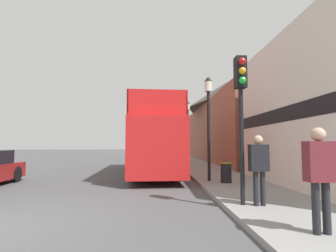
{
  "coord_description": "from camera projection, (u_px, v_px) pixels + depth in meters",
  "views": [
    {
      "loc": [
        3.46,
        -5.38,
        1.68
      ],
      "look_at": [
        4.17,
        10.65,
        2.85
      ],
      "focal_mm": 28.0,
      "sensor_mm": 36.0,
      "label": 1
    }
  ],
  "objects": [
    {
      "name": "brick_terrace_rear",
      "position": [
        227.0,
        121.0,
        28.38
      ],
      "size": [
        6.0,
        25.58,
        8.54
      ],
      "color": "#935642",
      "rests_on": "ground_plane"
    },
    {
      "name": "tour_bus",
      "position": [
        153.0,
        142.0,
        15.71
      ],
      "size": [
        2.95,
        11.17,
        3.95
      ],
      "rotation": [
        0.0,
        0.0,
        0.04
      ],
      "color": "red",
      "rests_on": "ground_plane"
    },
    {
      "name": "lamp_post_second",
      "position": [
        188.0,
        121.0,
        20.1
      ],
      "size": [
        0.35,
        0.35,
        4.92
      ],
      "color": "black",
      "rests_on": "sidewalk"
    },
    {
      "name": "ground_plane",
      "position": [
        122.0,
        162.0,
        26.02
      ],
      "size": [
        144.0,
        144.0,
        0.0
      ],
      "primitive_type": "plane",
      "color": "#4C4C4F"
    },
    {
      "name": "litter_bin",
      "position": [
        226.0,
        171.0,
        10.76
      ],
      "size": [
        0.48,
        0.48,
        0.85
      ],
      "color": "black",
      "rests_on": "sidewalk"
    },
    {
      "name": "lamp_post_nearest",
      "position": [
        208.0,
        108.0,
        11.51
      ],
      "size": [
        0.35,
        0.35,
        4.57
      ],
      "color": "black",
      "rests_on": "sidewalk"
    },
    {
      "name": "traffic_signal",
      "position": [
        241.0,
        95.0,
        6.94
      ],
      "size": [
        0.28,
        0.42,
        3.9
      ],
      "color": "black",
      "rests_on": "sidewalk"
    },
    {
      "name": "sidewalk",
      "position": [
        192.0,
        163.0,
        23.33
      ],
      "size": [
        2.9,
        108.0,
        0.14
      ],
      "color": "gray",
      "rests_on": "ground_plane"
    },
    {
      "name": "pedestrian_nearest",
      "position": [
        320.0,
        169.0,
        4.6
      ],
      "size": [
        0.49,
        0.27,
        1.85
      ],
      "color": "#232328",
      "rests_on": "sidewalk"
    },
    {
      "name": "lamp_post_third",
      "position": [
        178.0,
        129.0,
        28.66
      ],
      "size": [
        0.35,
        0.35,
        4.79
      ],
      "color": "black",
      "rests_on": "sidewalk"
    },
    {
      "name": "parked_car_ahead_of_bus",
      "position": [
        163.0,
        155.0,
        24.54
      ],
      "size": [
        1.89,
        4.3,
        1.58
      ],
      "rotation": [
        0.0,
        0.0,
        -0.02
      ],
      "color": "maroon",
      "rests_on": "ground_plane"
    },
    {
      "name": "pedestrian_second",
      "position": [
        259.0,
        163.0,
        6.73
      ],
      "size": [
        0.47,
        0.26,
        1.79
      ],
      "color": "#232328",
      "rests_on": "sidewalk"
    }
  ]
}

